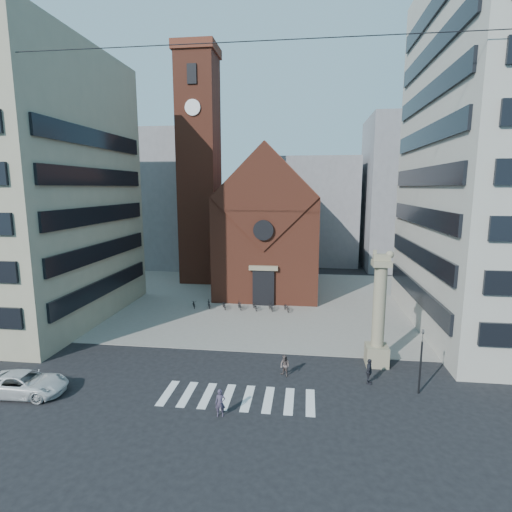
# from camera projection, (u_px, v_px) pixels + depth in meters

# --- Properties ---
(ground) EXTENTS (120.00, 120.00, 0.00)m
(ground) POSITION_uv_depth(u_px,v_px,m) (237.00, 375.00, 28.10)
(ground) COLOR black
(ground) RESTS_ON ground
(piazza) EXTENTS (46.00, 30.00, 0.05)m
(piazza) POSITION_uv_depth(u_px,v_px,m) (265.00, 300.00, 46.67)
(piazza) COLOR gray
(piazza) RESTS_ON ground
(zebra_crossing) EXTENTS (10.20, 3.20, 0.01)m
(zebra_crossing) POSITION_uv_depth(u_px,v_px,m) (238.00, 397.00, 25.10)
(zebra_crossing) COLOR white
(zebra_crossing) RESTS_ON ground
(church) EXTENTS (12.00, 16.65, 18.00)m
(church) POSITION_uv_depth(u_px,v_px,m) (271.00, 227.00, 51.21)
(church) COLOR brown
(church) RESTS_ON ground
(campanile) EXTENTS (5.50, 5.50, 31.20)m
(campanile) POSITION_uv_depth(u_px,v_px,m) (199.00, 167.00, 54.04)
(campanile) COLOR brown
(campanile) RESTS_ON ground
(building_left) EXTENTS (18.00, 20.00, 26.00)m
(building_left) POSITION_uv_depth(u_px,v_px,m) (10.00, 188.00, 38.68)
(building_left) COLOR tan
(building_left) RESTS_ON ground
(bg_block_left) EXTENTS (16.00, 14.00, 22.00)m
(bg_block_left) POSITION_uv_depth(u_px,v_px,m) (162.00, 200.00, 67.84)
(bg_block_left) COLOR gray
(bg_block_left) RESTS_ON ground
(bg_block_mid) EXTENTS (14.00, 12.00, 18.00)m
(bg_block_mid) POSITION_uv_depth(u_px,v_px,m) (315.00, 211.00, 69.80)
(bg_block_mid) COLOR gray
(bg_block_mid) RESTS_ON ground
(bg_block_right) EXTENTS (16.00, 14.00, 24.00)m
(bg_block_right) POSITION_uv_depth(u_px,v_px,m) (416.00, 194.00, 64.34)
(bg_block_right) COLOR gray
(bg_block_right) RESTS_ON ground
(lion_column) EXTENTS (1.63, 1.60, 8.68)m
(lion_column) POSITION_uv_depth(u_px,v_px,m) (379.00, 320.00, 29.19)
(lion_column) COLOR gray
(lion_column) RESTS_ON ground
(traffic_light) EXTENTS (0.13, 0.16, 4.30)m
(traffic_light) POSITION_uv_depth(u_px,v_px,m) (421.00, 360.00, 25.23)
(traffic_light) COLOR black
(traffic_light) RESTS_ON ground
(white_car) EXTENTS (5.41, 2.74, 1.47)m
(white_car) POSITION_uv_depth(u_px,v_px,m) (24.00, 384.00, 25.37)
(white_car) COLOR silver
(white_car) RESTS_ON ground
(pedestrian_0) EXTENTS (0.64, 0.47, 1.62)m
(pedestrian_0) POSITION_uv_depth(u_px,v_px,m) (220.00, 403.00, 22.95)
(pedestrian_0) COLOR #3B3347
(pedestrian_0) RESTS_ON ground
(pedestrian_1) EXTENTS (0.94, 0.91, 1.53)m
(pedestrian_1) POSITION_uv_depth(u_px,v_px,m) (285.00, 366.00, 27.84)
(pedestrian_1) COLOR #5B4D49
(pedestrian_1) RESTS_ON ground
(pedestrian_2) EXTENTS (0.63, 1.09, 1.75)m
(pedestrian_2) POSITION_uv_depth(u_px,v_px,m) (369.00, 371.00, 26.74)
(pedestrian_2) COLOR #25252C
(pedestrian_2) RESTS_ON ground
(scooter_0) EXTENTS (1.12, 1.71, 0.85)m
(scooter_0) POSITION_uv_depth(u_px,v_px,m) (194.00, 304.00, 43.69)
(scooter_0) COLOR black
(scooter_0) RESTS_ON piazza
(scooter_1) EXTENTS (0.99, 1.62, 0.94)m
(scooter_1) POSITION_uv_depth(u_px,v_px,m) (209.00, 304.00, 43.47)
(scooter_1) COLOR black
(scooter_1) RESTS_ON piazza
(scooter_2) EXTENTS (1.12, 1.71, 0.85)m
(scooter_2) POSITION_uv_depth(u_px,v_px,m) (224.00, 305.00, 43.27)
(scooter_2) COLOR black
(scooter_2) RESTS_ON piazza
(scooter_3) EXTENTS (0.99, 1.62, 0.94)m
(scooter_3) POSITION_uv_depth(u_px,v_px,m) (240.00, 305.00, 43.04)
(scooter_3) COLOR black
(scooter_3) RESTS_ON piazza
(scooter_4) EXTENTS (1.12, 1.71, 0.85)m
(scooter_4) POSITION_uv_depth(u_px,v_px,m) (255.00, 306.00, 42.84)
(scooter_4) COLOR black
(scooter_4) RESTS_ON piazza
(scooter_5) EXTENTS (0.99, 1.62, 0.94)m
(scooter_5) POSITION_uv_depth(u_px,v_px,m) (271.00, 306.00, 42.62)
(scooter_5) COLOR black
(scooter_5) RESTS_ON piazza
(scooter_6) EXTENTS (1.12, 1.71, 0.85)m
(scooter_6) POSITION_uv_depth(u_px,v_px,m) (287.00, 307.00, 42.41)
(scooter_6) COLOR black
(scooter_6) RESTS_ON piazza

